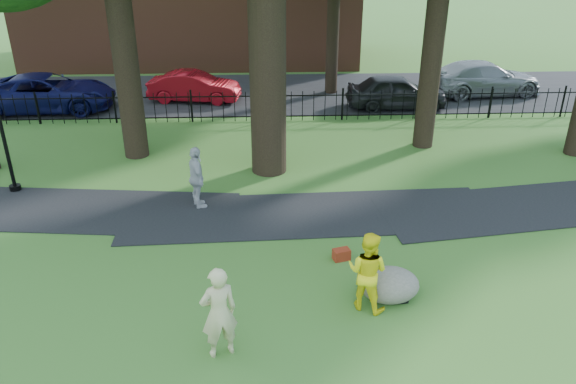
{
  "coord_description": "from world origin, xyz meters",
  "views": [
    {
      "loc": [
        -0.12,
        -9.57,
        7.2
      ],
      "look_at": [
        0.39,
        2.0,
        1.62
      ],
      "focal_mm": 35.0,
      "sensor_mm": 36.0,
      "label": 1
    }
  ],
  "objects_px": {
    "man": "(367,271)",
    "lamppost": "(4,140)",
    "red_sedan": "(194,87)",
    "boulder": "(389,283)",
    "woman": "(219,313)"
  },
  "relations": [
    {
      "from": "man",
      "to": "lamppost",
      "type": "bearing_deg",
      "value": -1.87
    },
    {
      "from": "lamppost",
      "to": "red_sedan",
      "type": "xyz_separation_m",
      "value": [
        4.35,
        9.08,
        -0.96
      ]
    },
    {
      "from": "boulder",
      "to": "woman",
      "type": "bearing_deg",
      "value": -155.39
    },
    {
      "from": "woman",
      "to": "red_sedan",
      "type": "relative_size",
      "value": 0.47
    },
    {
      "from": "lamppost",
      "to": "red_sedan",
      "type": "height_order",
      "value": "lamppost"
    },
    {
      "from": "woman",
      "to": "boulder",
      "type": "bearing_deg",
      "value": -175.78
    },
    {
      "from": "man",
      "to": "boulder",
      "type": "bearing_deg",
      "value": -120.71
    },
    {
      "from": "boulder",
      "to": "lamppost",
      "type": "distance_m",
      "value": 11.56
    },
    {
      "from": "woman",
      "to": "man",
      "type": "relative_size",
      "value": 1.07
    },
    {
      "from": "boulder",
      "to": "lamppost",
      "type": "relative_size",
      "value": 0.38
    },
    {
      "from": "man",
      "to": "boulder",
      "type": "height_order",
      "value": "man"
    },
    {
      "from": "woman",
      "to": "boulder",
      "type": "xyz_separation_m",
      "value": [
        3.44,
        1.58,
        -0.56
      ]
    },
    {
      "from": "man",
      "to": "woman",
      "type": "bearing_deg",
      "value": 54.28
    },
    {
      "from": "lamppost",
      "to": "man",
      "type": "bearing_deg",
      "value": -53.66
    },
    {
      "from": "woman",
      "to": "red_sedan",
      "type": "height_order",
      "value": "woman"
    }
  ]
}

